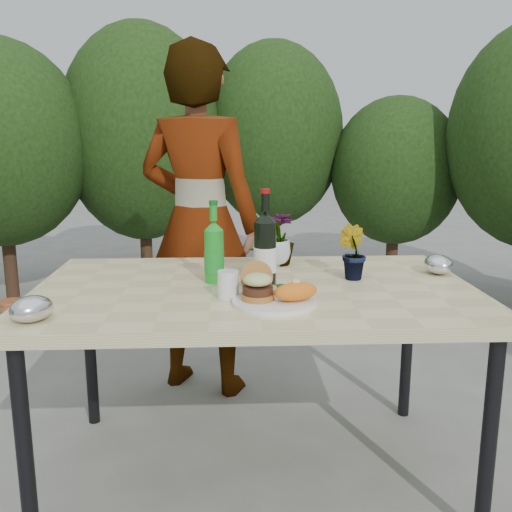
{
  "coord_description": "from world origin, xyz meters",
  "views": [
    {
      "loc": [
        -0.09,
        -2.01,
        1.3
      ],
      "look_at": [
        0.0,
        -0.08,
        0.88
      ],
      "focal_mm": 40.0,
      "sensor_mm": 36.0,
      "label": 1
    }
  ],
  "objects_px": {
    "patio_table": "(255,301)",
    "wine_bottle": "(265,250)",
    "dinner_plate": "(274,301)",
    "person": "(199,223)"
  },
  "relations": [
    {
      "from": "dinner_plate",
      "to": "wine_bottle",
      "type": "bearing_deg",
      "value": 93.25
    },
    {
      "from": "person",
      "to": "patio_table",
      "type": "bearing_deg",
      "value": 129.39
    },
    {
      "from": "wine_bottle",
      "to": "person",
      "type": "bearing_deg",
      "value": 127.92
    },
    {
      "from": "dinner_plate",
      "to": "person",
      "type": "bearing_deg",
      "value": 106.15
    },
    {
      "from": "patio_table",
      "to": "person",
      "type": "distance_m",
      "value": 0.84
    },
    {
      "from": "patio_table",
      "to": "wine_bottle",
      "type": "xyz_separation_m",
      "value": [
        0.04,
        0.03,
        0.19
      ]
    },
    {
      "from": "dinner_plate",
      "to": "patio_table",
      "type": "bearing_deg",
      "value": 103.45
    },
    {
      "from": "patio_table",
      "to": "person",
      "type": "height_order",
      "value": "person"
    },
    {
      "from": "patio_table",
      "to": "dinner_plate",
      "type": "height_order",
      "value": "dinner_plate"
    },
    {
      "from": "dinner_plate",
      "to": "wine_bottle",
      "type": "height_order",
      "value": "wine_bottle"
    }
  ]
}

